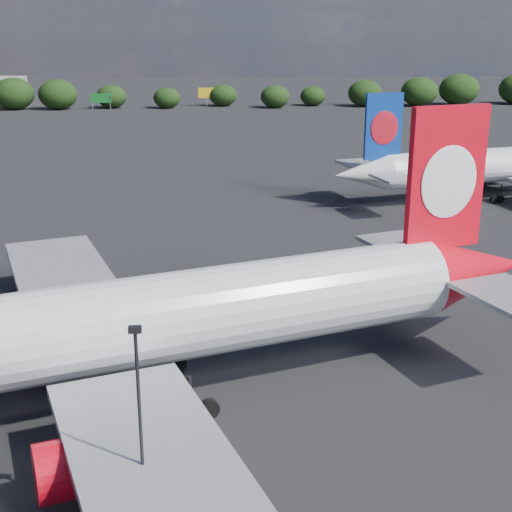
{
  "coord_description": "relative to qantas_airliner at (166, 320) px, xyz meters",
  "views": [
    {
      "loc": [
        13.23,
        -32.63,
        22.39
      ],
      "look_at": [
        16.0,
        12.0,
        8.0
      ],
      "focal_mm": 50.0,
      "sensor_mm": 36.0,
      "label": 1
    }
  ],
  "objects": [
    {
      "name": "ground",
      "position": [
        -10.24,
        52.14,
        -5.32
      ],
      "size": [
        500.0,
        500.0,
        0.0
      ],
      "primitive_type": "plane",
      "color": "black",
      "rests_on": "ground"
    },
    {
      "name": "qantas_airliner",
      "position": [
        0.0,
        0.0,
        0.0
      ],
      "size": [
        52.13,
        50.08,
        17.47
      ],
      "color": "silver",
      "rests_on": "ground"
    },
    {
      "name": "china_southern_airliner",
      "position": [
        40.91,
        52.95,
        -0.86
      ],
      "size": [
        44.36,
        42.48,
        14.64
      ],
      "color": "silver",
      "rests_on": "ground"
    },
    {
      "name": "apron_lamp_post",
      "position": [
        -0.33,
        -13.17,
        0.64
      ],
      "size": [
        0.55,
        0.3,
        10.63
      ],
      "color": "black",
      "rests_on": "ground"
    },
    {
      "name": "highway_sign",
      "position": [
        -28.24,
        168.14,
        -2.19
      ],
      "size": [
        6.0,
        0.3,
        4.5
      ],
      "color": "#136023",
      "rests_on": "ground"
    },
    {
      "name": "billboard_yellow",
      "position": [
        1.76,
        174.14,
        -1.45
      ],
      "size": [
        5.0,
        0.3,
        5.5
      ],
      "color": "gold",
      "rests_on": "ground"
    },
    {
      "name": "horizon_treeline",
      "position": [
        2.16,
        171.5,
        -1.24
      ],
      "size": [
        210.27,
        15.88,
        9.26
      ],
      "color": "black",
      "rests_on": "ground"
    }
  ]
}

